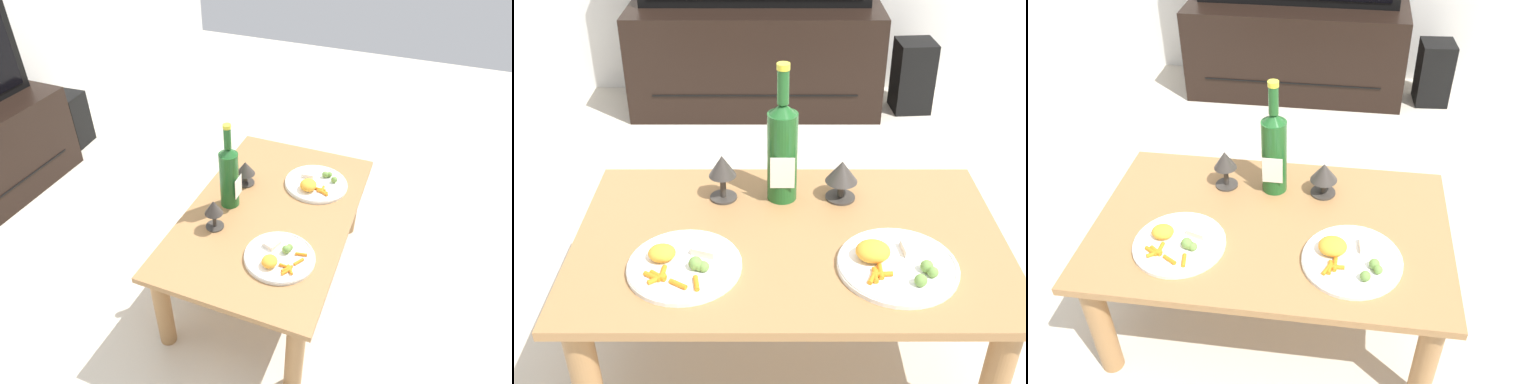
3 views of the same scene
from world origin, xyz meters
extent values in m
plane|color=beige|center=(0.00, 0.00, 0.00)|extent=(6.40, 6.40, 0.00)
cube|color=#9E7042|center=(0.00, 0.00, 0.41)|extent=(1.11, 0.69, 0.03)
cylinder|color=#9E7042|center=(-0.49, -0.28, 0.20)|extent=(0.07, 0.07, 0.40)
cylinder|color=#9E7042|center=(0.49, -0.28, 0.20)|extent=(0.07, 0.07, 0.40)
cylinder|color=#9E7042|center=(-0.49, 0.28, 0.20)|extent=(0.07, 0.07, 0.40)
cylinder|color=#9E7042|center=(0.49, 0.28, 0.20)|extent=(0.07, 0.07, 0.40)
cube|color=black|center=(-0.12, 1.53, 0.16)|extent=(1.01, 0.01, 0.01)
cube|color=black|center=(0.69, 1.72, 0.18)|extent=(0.20, 0.20, 0.37)
cylinder|color=#1E5923|center=(-0.02, 0.19, 0.56)|extent=(0.08, 0.08, 0.26)
cone|color=#1E5923|center=(-0.02, 0.19, 0.70)|extent=(0.08, 0.08, 0.04)
cylinder|color=#1E5923|center=(-0.02, 0.19, 0.76)|extent=(0.03, 0.03, 0.09)
cylinder|color=yellow|center=(-0.02, 0.19, 0.82)|extent=(0.03, 0.03, 0.02)
cube|color=silver|center=(-0.02, 0.14, 0.53)|extent=(0.07, 0.00, 0.09)
cylinder|color=#38332D|center=(-0.18, 0.18, 0.43)|extent=(0.08, 0.08, 0.01)
cylinder|color=#38332D|center=(-0.18, 0.18, 0.47)|extent=(0.02, 0.02, 0.07)
cone|color=#38332D|center=(-0.18, 0.18, 0.53)|extent=(0.08, 0.08, 0.06)
cylinder|color=#38332D|center=(0.15, 0.18, 0.43)|extent=(0.08, 0.08, 0.01)
cylinder|color=#38332D|center=(0.15, 0.18, 0.46)|extent=(0.02, 0.02, 0.05)
cone|color=#38332D|center=(0.15, 0.18, 0.51)|extent=(0.09, 0.09, 0.06)
cylinder|color=white|center=(-0.26, -0.13, 0.43)|extent=(0.28, 0.28, 0.01)
torus|color=white|center=(-0.26, -0.13, 0.44)|extent=(0.27, 0.27, 0.01)
ellipsoid|color=orange|center=(-0.31, -0.11, 0.46)|extent=(0.07, 0.06, 0.04)
cube|color=beige|center=(-0.21, -0.08, 0.45)|extent=(0.07, 0.07, 0.02)
cylinder|color=orange|center=(-0.30, -0.17, 0.44)|extent=(0.01, 0.05, 0.01)
cylinder|color=orange|center=(-0.31, -0.18, 0.44)|extent=(0.04, 0.04, 0.01)
cylinder|color=orange|center=(-0.32, -0.18, 0.44)|extent=(0.05, 0.03, 0.01)
cylinder|color=orange|center=(-0.31, -0.19, 0.44)|extent=(0.04, 0.04, 0.01)
cylinder|color=orange|center=(-0.26, -0.21, 0.44)|extent=(0.05, 0.03, 0.01)
cylinder|color=orange|center=(-0.22, -0.21, 0.44)|extent=(0.02, 0.05, 0.01)
sphere|color=olive|center=(-0.23, -0.15, 0.45)|extent=(0.03, 0.03, 0.03)
sphere|color=olive|center=(-0.22, -0.15, 0.45)|extent=(0.03, 0.03, 0.03)
sphere|color=olive|center=(-0.21, -0.15, 0.45)|extent=(0.03, 0.03, 0.03)
cylinder|color=white|center=(0.26, -0.13, 0.43)|extent=(0.29, 0.29, 0.01)
torus|color=white|center=(0.26, -0.13, 0.44)|extent=(0.29, 0.29, 0.01)
ellipsoid|color=orange|center=(0.20, -0.11, 0.46)|extent=(0.08, 0.08, 0.05)
cube|color=beige|center=(0.31, -0.08, 0.45)|extent=(0.07, 0.06, 0.02)
cylinder|color=orange|center=(0.21, -0.16, 0.44)|extent=(0.01, 0.05, 0.01)
cylinder|color=orange|center=(0.21, -0.17, 0.44)|extent=(0.05, 0.02, 0.01)
cylinder|color=orange|center=(0.19, -0.18, 0.44)|extent=(0.01, 0.05, 0.01)
cylinder|color=orange|center=(0.19, -0.18, 0.44)|extent=(0.03, 0.05, 0.01)
sphere|color=olive|center=(0.33, -0.17, 0.45)|extent=(0.03, 0.03, 0.03)
sphere|color=olive|center=(0.29, -0.21, 0.45)|extent=(0.03, 0.03, 0.03)
sphere|color=olive|center=(0.32, -0.16, 0.45)|extent=(0.03, 0.03, 0.03)
camera|label=1|loc=(-1.43, -0.50, 1.70)|focal=31.93mm
camera|label=2|loc=(-0.05, -1.28, 1.37)|focal=43.11mm
camera|label=3|loc=(0.21, -1.22, 1.52)|focal=37.08mm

